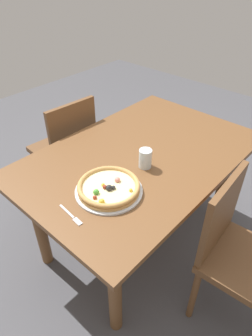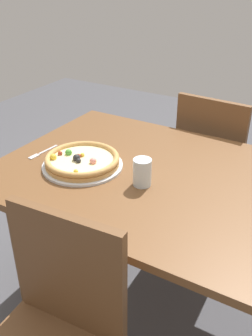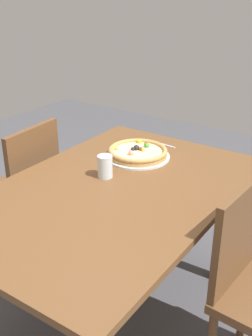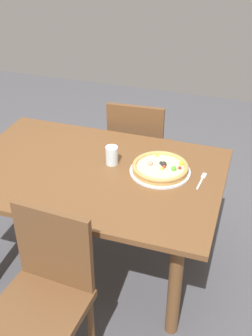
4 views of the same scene
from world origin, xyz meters
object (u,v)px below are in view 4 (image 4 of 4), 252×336
Objects in this scene: dining_table at (93,186)px; pizza at (160,167)px; chair_far at (139,151)px; plate at (160,171)px; chair_near at (44,295)px; fork at (202,180)px; drinking_glass at (112,155)px.

pizza is at bearing 15.28° from dining_table.
chair_far reaches higher than plate.
fork is at bearing -121.75° from chair_near.
drinking_glass is (0.01, -0.59, 0.30)m from chair_far.
chair_far is at bearing -87.49° from chair_near.
chair_near is 0.99m from fork.
plate is 0.23m from fork.
plate is 0.03m from pizza.
pizza is 1.86× the size of fork.
plate reaches higher than fork.
plate is (0.33, 0.79, 0.25)m from chair_near.
fork is (0.56, 0.78, 0.25)m from chair_near.
dining_table is at bearing -164.77° from plate.
plate is 3.12× the size of drinking_glass.
chair_near is 1.00× the size of chair_far.
chair_far is at bearing 91.44° from drinking_glass.
pizza reaches higher than fork.
fork is (0.53, -0.59, 0.25)m from chair_far.
dining_table is 0.40m from pizza.
drinking_glass is at bearing 94.79° from fork.
plate is at bearing -147.88° from pizza.
chair_near is 5.35× the size of fork.
chair_near reaches higher than plate.
dining_table is at bearing -164.72° from pizza.
dining_table is 4.28× the size of plate.
drinking_glass is (-0.51, 0.00, 0.05)m from fork.
dining_table is 1.62× the size of chair_near.
dining_table is 0.70m from chair_near.
chair_far is 0.71m from pizza.
pizza is at bearing -66.86° from chair_far.
dining_table is at bearing -83.34° from chair_near.
fork is 0.52m from drinking_glass.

